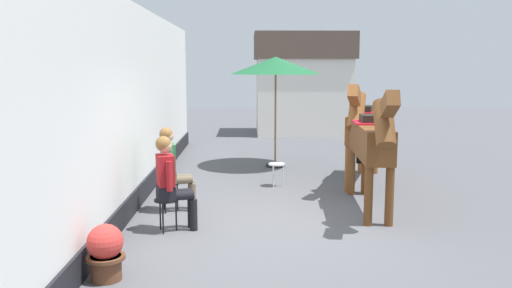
# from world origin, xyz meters

# --- Properties ---
(ground_plane) EXTENTS (40.00, 40.00, 0.00)m
(ground_plane) POSITION_xyz_m (0.00, 3.00, 0.00)
(ground_plane) COLOR #56565B
(pub_facade_wall) EXTENTS (0.34, 14.00, 3.40)m
(pub_facade_wall) POSITION_xyz_m (-2.55, 1.50, 1.54)
(pub_facade_wall) COLOR white
(pub_facade_wall) RESTS_ON ground_plane
(distant_cottage) EXTENTS (3.40, 2.60, 3.50)m
(distant_cottage) POSITION_xyz_m (1.40, 11.02, 1.80)
(distant_cottage) COLOR silver
(distant_cottage) RESTS_ON ground_plane
(seated_visitor_near) EXTENTS (0.61, 0.48, 1.39)m
(seated_visitor_near) POSITION_xyz_m (-1.65, -0.30, 0.78)
(seated_visitor_near) COLOR black
(seated_visitor_near) RESTS_ON ground_plane
(seated_visitor_far) EXTENTS (0.61, 0.48, 1.39)m
(seated_visitor_far) POSITION_xyz_m (-1.77, 0.77, 0.78)
(seated_visitor_far) COLOR black
(seated_visitor_far) RESTS_ON ground_plane
(saddled_horse_near) EXTENTS (0.58, 3.00, 2.06)m
(saddled_horse_near) POSITION_xyz_m (1.46, 0.76, 1.16)
(saddled_horse_near) COLOR brown
(saddled_horse_near) RESTS_ON ground_plane
(saddled_horse_far) EXTENTS (1.24, 2.88, 2.06)m
(saddled_horse_far) POSITION_xyz_m (1.78, 2.83, 1.16)
(saddled_horse_far) COLOR brown
(saddled_horse_far) RESTS_ON ground_plane
(flower_planter_near) EXTENTS (0.43, 0.43, 0.64)m
(flower_planter_near) POSITION_xyz_m (-2.12, -2.08, 0.33)
(flower_planter_near) COLOR brown
(flower_planter_near) RESTS_ON ground_plane
(cafe_parasol) EXTENTS (2.10, 2.10, 2.58)m
(cafe_parasol) POSITION_xyz_m (0.11, 4.66, 2.36)
(cafe_parasol) COLOR black
(cafe_parasol) RESTS_ON ground_plane
(spare_stool_white) EXTENTS (0.32, 0.32, 0.46)m
(spare_stool_white) POSITION_xyz_m (0.03, 2.58, 0.40)
(spare_stool_white) COLOR white
(spare_stool_white) RESTS_ON ground_plane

